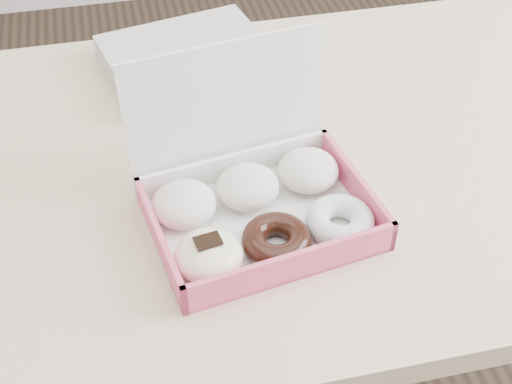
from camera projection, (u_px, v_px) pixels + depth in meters
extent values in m
cube|color=tan|center=(328.00, 156.00, 1.11)|extent=(1.20, 0.80, 0.04)
cylinder|color=tan|center=(23.00, 225.00, 1.53)|extent=(0.05, 0.05, 0.71)
cylinder|color=tan|center=(494.00, 153.00, 1.71)|extent=(0.05, 0.05, 0.71)
cube|color=white|center=(261.00, 225.00, 0.97)|extent=(0.32, 0.26, 0.01)
cube|color=#E55075|center=(293.00, 267.00, 0.89)|extent=(0.29, 0.05, 0.05)
cube|color=white|center=(234.00, 167.00, 1.03)|extent=(0.29, 0.05, 0.05)
cube|color=#E55075|center=(160.00, 242.00, 0.92)|extent=(0.04, 0.21, 0.05)
cube|color=#E55075|center=(355.00, 187.00, 1.00)|extent=(0.04, 0.21, 0.05)
cube|color=white|center=(228.00, 112.00, 0.99)|extent=(0.29, 0.07, 0.21)
ellipsoid|color=white|center=(184.00, 204.00, 0.96)|extent=(0.10, 0.10, 0.05)
ellipsoid|color=white|center=(248.00, 187.00, 0.99)|extent=(0.10, 0.10, 0.05)
ellipsoid|color=white|center=(308.00, 170.00, 1.01)|extent=(0.10, 0.10, 0.05)
ellipsoid|color=#F9E8C5|center=(209.00, 255.00, 0.89)|extent=(0.10, 0.10, 0.05)
cube|color=black|center=(208.00, 241.00, 0.87)|extent=(0.04, 0.03, 0.00)
torus|color=black|center=(276.00, 240.00, 0.92)|extent=(0.11, 0.11, 0.03)
torus|color=white|center=(340.00, 221.00, 0.95)|extent=(0.11, 0.11, 0.03)
cube|color=silver|center=(188.00, 59.00, 1.24)|extent=(0.32, 0.27, 0.04)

